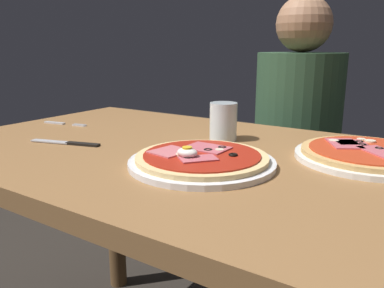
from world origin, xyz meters
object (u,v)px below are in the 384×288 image
(pizza_foreground, at_px, (201,160))
(pizza_across_left, at_px, (368,155))
(knife, at_px, (70,143))
(fork, at_px, (62,123))
(dining_table, at_px, (175,195))
(water_glass_near, at_px, (223,124))
(diner_person, at_px, (295,163))

(pizza_foreground, height_order, pizza_across_left, pizza_foreground)
(pizza_foreground, xyz_separation_m, knife, (-0.38, -0.03, -0.01))
(pizza_foreground, distance_m, knife, 0.38)
(fork, bearing_deg, dining_table, -5.26)
(water_glass_near, xyz_separation_m, fork, (-0.53, -0.10, -0.04))
(water_glass_near, bearing_deg, diner_person, 87.95)
(pizza_across_left, bearing_deg, knife, -158.00)
(diner_person, bearing_deg, pizza_across_left, 121.86)
(dining_table, distance_m, fork, 0.49)
(dining_table, relative_size, fork, 7.73)
(fork, bearing_deg, diner_person, 49.59)
(knife, xyz_separation_m, diner_person, (0.32, 0.81, -0.20))
(dining_table, distance_m, pizza_across_left, 0.46)
(knife, bearing_deg, pizza_foreground, 4.63)
(water_glass_near, distance_m, diner_person, 0.60)
(pizza_foreground, bearing_deg, diner_person, 94.01)
(dining_table, bearing_deg, pizza_foreground, -33.13)
(fork, xyz_separation_m, diner_person, (0.55, 0.65, -0.20))
(pizza_foreground, height_order, fork, pizza_foreground)
(dining_table, xyz_separation_m, fork, (-0.48, 0.04, 0.13))
(pizza_across_left, relative_size, water_glass_near, 3.15)
(dining_table, xyz_separation_m, knife, (-0.25, -0.12, 0.13))
(pizza_foreground, xyz_separation_m, diner_person, (-0.05, 0.78, -0.21))
(dining_table, relative_size, water_glass_near, 12.33)
(pizza_across_left, relative_size, fork, 1.97)
(pizza_foreground, distance_m, water_glass_near, 0.24)
(dining_table, height_order, fork, fork)
(pizza_across_left, distance_m, water_glass_near, 0.36)
(dining_table, distance_m, knife, 0.30)
(pizza_foreground, height_order, diner_person, diner_person)
(dining_table, xyz_separation_m, diner_person, (0.08, 0.69, -0.08))
(pizza_foreground, bearing_deg, knife, -175.37)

